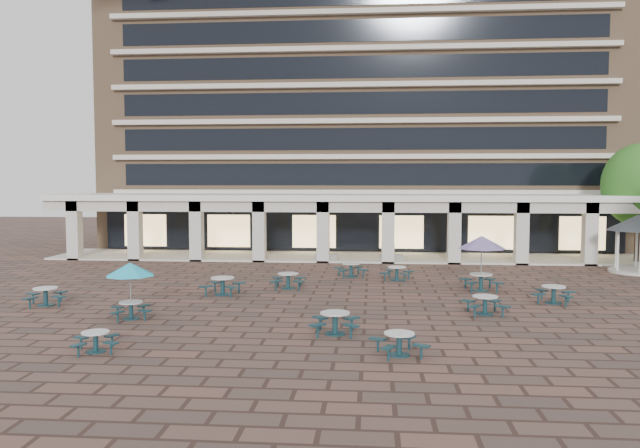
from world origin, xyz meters
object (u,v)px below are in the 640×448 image
(planter_left, at_px, (326,253))
(planter_right, at_px, (391,253))
(picnic_table_0, at_px, (46,295))
(picnic_table_1, at_px, (96,340))
(picnic_table_2, at_px, (399,342))
(gazebo, at_px, (639,229))

(planter_left, height_order, planter_right, planter_right)
(picnic_table_0, bearing_deg, planter_left, 31.80)
(picnic_table_1, height_order, picnic_table_2, picnic_table_2)
(planter_left, xyz_separation_m, planter_right, (4.29, 0.00, 0.04))
(planter_left, bearing_deg, picnic_table_2, -79.99)
(picnic_table_2, height_order, gazebo, gazebo)
(picnic_table_0, xyz_separation_m, planter_left, (10.92, 15.61, 0.08))
(picnic_table_0, relative_size, planter_right, 1.40)
(planter_right, bearing_deg, picnic_table_2, -91.05)
(gazebo, bearing_deg, planter_right, 165.96)
(picnic_table_0, bearing_deg, picnic_table_1, -75.16)
(picnic_table_0, distance_m, planter_left, 19.05)
(picnic_table_2, xyz_separation_m, planter_left, (-3.89, 22.04, 0.11))
(picnic_table_2, bearing_deg, planter_left, 82.85)
(gazebo, height_order, planter_left, gazebo)
(picnic_table_2, distance_m, planter_right, 22.05)
(picnic_table_1, bearing_deg, gazebo, 16.93)
(picnic_table_2, bearing_deg, picnic_table_0, 139.36)
(gazebo, bearing_deg, picnic_table_0, -157.66)
(picnic_table_0, height_order, planter_left, planter_left)
(picnic_table_1, distance_m, picnic_table_2, 9.45)
(planter_left, distance_m, planter_right, 4.29)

